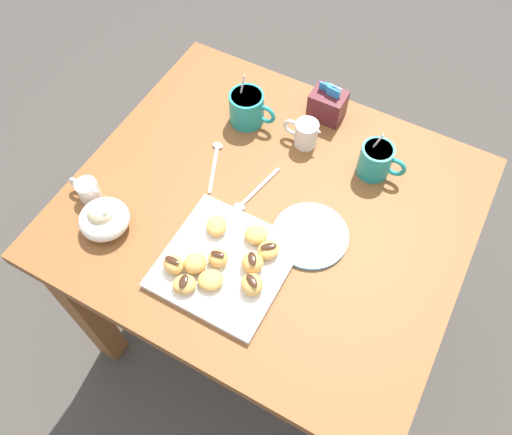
{
  "coord_description": "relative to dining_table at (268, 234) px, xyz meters",
  "views": [
    {
      "loc": [
        0.3,
        -0.61,
        1.78
      ],
      "look_at": [
        -0.0,
        -0.06,
        0.77
      ],
      "focal_mm": 35.94,
      "sensor_mm": 36.0,
      "label": 1
    }
  ],
  "objects": [
    {
      "name": "beignet_5",
      "position": [
        -0.01,
        -0.25,
        0.17
      ],
      "size": [
        0.07,
        0.07,
        0.03
      ],
      "primitive_type": "ellipsoid",
      "rotation": [
        0.0,
        0.0,
        3.69
      ],
      "color": "#DBA351",
      "rests_on": "pastry_plate_square"
    },
    {
      "name": "dining_table",
      "position": [
        0.0,
        0.0,
        0.0
      ],
      "size": [
        0.94,
        0.83,
        0.75
      ],
      "color": "brown",
      "rests_on": "ground_plane"
    },
    {
      "name": "beignet_4",
      "position": [
        0.07,
        -0.22,
        0.18
      ],
      "size": [
        0.07,
        0.07,
        0.04
      ],
      "primitive_type": "ellipsoid",
      "rotation": [
        0.0,
        0.0,
        5.57
      ],
      "color": "#DBA351",
      "rests_on": "pastry_plate_square"
    },
    {
      "name": "chocolate_drizzle_0",
      "position": [
        -0.02,
        -0.2,
        0.19
      ],
      "size": [
        0.03,
        0.02,
        0.0
      ],
      "primitive_type": "ellipsoid",
      "rotation": [
        0.0,
        0.0,
        0.2
      ],
      "color": "#381E11",
      "rests_on": "beignet_0"
    },
    {
      "name": "pastry_plate_square",
      "position": [
        -0.01,
        -0.19,
        0.15
      ],
      "size": [
        0.27,
        0.27,
        0.02
      ],
      "primitive_type": "cube",
      "color": "silver",
      "rests_on": "dining_table"
    },
    {
      "name": "sugar_caddy",
      "position": [
        0.0,
        0.33,
        0.18
      ],
      "size": [
        0.09,
        0.07,
        0.11
      ],
      "color": "#561E23",
      "rests_on": "dining_table"
    },
    {
      "name": "loose_spoon_by_plate",
      "position": [
        -0.18,
        0.05,
        0.14
      ],
      "size": [
        0.08,
        0.15,
        0.01
      ],
      "color": "silver",
      "rests_on": "dining_table"
    },
    {
      "name": "coffee_mug_teal_left",
      "position": [
        -0.18,
        0.21,
        0.19
      ],
      "size": [
        0.13,
        0.09,
        0.14
      ],
      "color": "teal",
      "rests_on": "dining_table"
    },
    {
      "name": "ground_plane",
      "position": [
        0.0,
        0.0,
        -0.61
      ],
      "size": [
        8.0,
        8.0,
        0.0
      ],
      "primitive_type": "plane",
      "color": "#423D38"
    },
    {
      "name": "saucer_sky_left",
      "position": [
        0.13,
        -0.03,
        0.15
      ],
      "size": [
        0.18,
        0.18,
        0.01
      ],
      "primitive_type": "cylinder",
      "color": "#66A8DB",
      "rests_on": "dining_table"
    },
    {
      "name": "beignet_3",
      "position": [
        -0.07,
        -0.13,
        0.17
      ],
      "size": [
        0.06,
        0.07,
        0.03
      ],
      "primitive_type": "ellipsoid",
      "rotation": [
        0.0,
        0.0,
        3.55
      ],
      "color": "#DBA351",
      "rests_on": "pastry_plate_square"
    },
    {
      "name": "beignet_6",
      "position": [
        0.05,
        -0.17,
        0.18
      ],
      "size": [
        0.07,
        0.07,
        0.04
      ],
      "primitive_type": "ellipsoid",
      "rotation": [
        0.0,
        0.0,
        2.17
      ],
      "color": "#DBA351",
      "rests_on": "pastry_plate_square"
    },
    {
      "name": "chocolate_sauce_pitcher",
      "position": [
        -0.39,
        -0.19,
        0.17
      ],
      "size": [
        0.09,
        0.05,
        0.06
      ],
      "color": "silver",
      "rests_on": "dining_table"
    },
    {
      "name": "ice_cream_bowl",
      "position": [
        -0.3,
        -0.24,
        0.18
      ],
      "size": [
        0.12,
        0.12,
        0.09
      ],
      "color": "silver",
      "rests_on": "dining_table"
    },
    {
      "name": "beignet_2",
      "position": [
        -0.06,
        -0.23,
        0.18
      ],
      "size": [
        0.07,
        0.07,
        0.04
      ],
      "primitive_type": "ellipsoid",
      "rotation": [
        0.0,
        0.0,
        5.82
      ],
      "color": "#DBA351",
      "rests_on": "pastry_plate_square"
    },
    {
      "name": "chocolate_drizzle_6",
      "position": [
        0.05,
        -0.17,
        0.2
      ],
      "size": [
        0.03,
        0.04,
        0.0
      ],
      "primitive_type": "ellipsoid",
      "rotation": [
        0.0,
        0.0,
        2.27
      ],
      "color": "#381E11",
      "rests_on": "beignet_6"
    },
    {
      "name": "beignet_8",
      "position": [
        -0.05,
        -0.28,
        0.17
      ],
      "size": [
        0.07,
        0.07,
        0.03
      ],
      "primitive_type": "ellipsoid",
      "rotation": [
        0.0,
        0.0,
        5.3
      ],
      "color": "#DBA351",
      "rests_on": "pastry_plate_square"
    },
    {
      "name": "loose_spoon_near_saucer",
      "position": [
        -0.05,
        0.01,
        0.14
      ],
      "size": [
        0.05,
        0.16,
        0.01
      ],
      "color": "silver",
      "rests_on": "dining_table"
    },
    {
      "name": "beignet_0",
      "position": [
        -0.02,
        -0.2,
        0.18
      ],
      "size": [
        0.05,
        0.05,
        0.04
      ],
      "primitive_type": "ellipsoid",
      "rotation": [
        0.0,
        0.0,
        0.16
      ],
      "color": "#DBA351",
      "rests_on": "pastry_plate_square"
    },
    {
      "name": "chocolate_drizzle_8",
      "position": [
        -0.05,
        -0.28,
        0.19
      ],
      "size": [
        0.03,
        0.04,
        0.0
      ],
      "primitive_type": "ellipsoid",
      "rotation": [
        0.0,
        0.0,
        4.98
      ],
      "color": "#381E11",
      "rests_on": "beignet_8"
    },
    {
      "name": "cream_pitcher_white",
      "position": [
        -0.01,
        0.22,
        0.18
      ],
      "size": [
        0.1,
        0.06,
        0.07
      ],
      "color": "silver",
      "rests_on": "dining_table"
    },
    {
      "name": "chocolate_drizzle_1",
      "position": [
        0.06,
        -0.12,
        0.19
      ],
      "size": [
        0.04,
        0.04,
        0.0
      ],
      "primitive_type": "ellipsoid",
      "rotation": [
        0.0,
        0.0,
        0.69
      ],
      "color": "#381E11",
      "rests_on": "beignet_1"
    },
    {
      "name": "coffee_mug_teal_right",
      "position": [
        0.18,
        0.21,
        0.19
      ],
      "size": [
        0.12,
        0.08,
        0.14
      ],
      "color": "teal",
      "rests_on": "dining_table"
    },
    {
      "name": "chocolate_drizzle_7",
      "position": [
        -0.1,
        -0.26,
        0.2
      ],
      "size": [
        0.04,
        0.02,
        0.0
      ],
      "primitive_type": "ellipsoid",
      "rotation": [
        0.0,
        0.0,
        3.18
      ],
      "color": "#381E11",
      "rests_on": "beignet_7"
    },
    {
      "name": "beignet_7",
      "position": [
        -0.1,
        -0.26,
        0.18
      ],
      "size": [
        0.06,
        0.06,
        0.04
      ],
      "primitive_type": "ellipsoid",
      "rotation": [
        0.0,
        0.0,
        2.8
      ],
      "color": "#DBA351",
      "rests_on": "pastry_plate_square"
    },
    {
      "name": "beignet_1",
      "position": [
        0.06,
        -0.12,
        0.17
      ],
      "size": [
        0.06,
        0.07,
        0.03
      ],
      "primitive_type": "ellipsoid",
      "rotation": [
        0.0,
        0.0,
        1.19
      ],
      "color": "#DBA351",
      "rests_on": "pastry_plate_square"
    },
    {
      "name": "beignet_9",
      "position": [
        0.02,
        -0.1,
        0.17
      ],
      "size": [
        0.07,
        0.07,
        0.03
      ],
      "primitive_type": "ellipsoid",
      "rotation": [
        0.0,
        0.0,
        3.62
      ],
      "color": "#DBA351",
      "rests_on": "pastry_plate_square"
    },
    {
      "name": "chocolate_drizzle_4",
      "position": [
        0.07,
        -0.22,
        0.2
      ],
      "size": [
        0.04,
        0.03,
        0.0
      ],
      "primitive_type": "ellipsoid",
      "rotation": [
        0.0,
        0.0,
        5.76
      ],
      "color": "#381E11",
      "rests_on": "beignet_4"
    }
  ]
}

